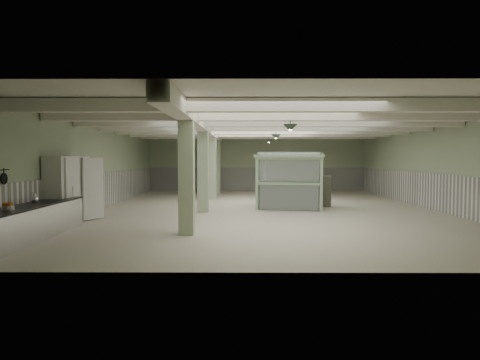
{
  "coord_description": "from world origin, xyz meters",
  "views": [
    {
      "loc": [
        -0.93,
        -17.91,
        2.16
      ],
      "look_at": [
        -1.03,
        -1.59,
        1.3
      ],
      "focal_mm": 32.0,
      "sensor_mm": 36.0,
      "label": 1
    }
  ],
  "objects_px": {
    "prep_counter": "(25,223)",
    "walkin_cooler": "(69,190)",
    "guard_booth": "(291,171)",
    "filing_cabinet": "(326,191)"
  },
  "relations": [
    {
      "from": "prep_counter",
      "to": "walkin_cooler",
      "type": "relative_size",
      "value": 2.27
    },
    {
      "from": "prep_counter",
      "to": "filing_cabinet",
      "type": "bearing_deg",
      "value": 40.45
    },
    {
      "from": "walkin_cooler",
      "to": "guard_booth",
      "type": "xyz_separation_m",
      "value": [
        7.77,
        4.41,
        0.49
      ]
    },
    {
      "from": "prep_counter",
      "to": "filing_cabinet",
      "type": "height_order",
      "value": "filing_cabinet"
    },
    {
      "from": "walkin_cooler",
      "to": "filing_cabinet",
      "type": "relative_size",
      "value": 1.78
    },
    {
      "from": "prep_counter",
      "to": "guard_booth",
      "type": "relative_size",
      "value": 1.67
    },
    {
      "from": "guard_booth",
      "to": "walkin_cooler",
      "type": "bearing_deg",
      "value": -139.35
    },
    {
      "from": "prep_counter",
      "to": "walkin_cooler",
      "type": "bearing_deg",
      "value": 91.6
    },
    {
      "from": "walkin_cooler",
      "to": "filing_cabinet",
      "type": "distance_m",
      "value": 10.6
    },
    {
      "from": "prep_counter",
      "to": "walkin_cooler",
      "type": "xyz_separation_m",
      "value": [
        -0.08,
        3.0,
        0.64
      ]
    }
  ]
}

